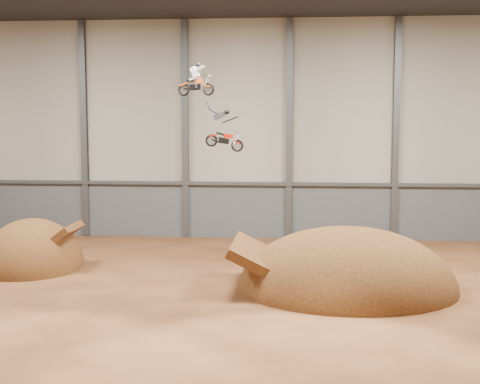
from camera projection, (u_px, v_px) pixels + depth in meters
The scene contains 12 objects.
floor at pixel (206, 299), 28.72m from camera, with size 40.00×40.00×0.00m, color #482513.
back_wall at pixel (237, 130), 42.81m from camera, with size 40.00×0.10×14.00m, color #A6A293.
lower_band_back at pixel (237, 211), 43.29m from camera, with size 39.80×0.18×3.50m, color #505258.
steel_rail at pixel (237, 183), 42.94m from camera, with size 39.80×0.35×0.20m, color #47494F.
steel_column_1 at pixel (84, 129), 43.46m from camera, with size 0.40×0.36×13.90m, color #47494F.
steel_column_2 at pixel (185, 130), 42.90m from camera, with size 0.40×0.36×13.90m, color #47494F.
steel_column_3 at pixel (289, 130), 42.33m from camera, with size 0.40×0.36×13.90m, color #47494F.
steel_column_4 at pixel (396, 130), 41.77m from camera, with size 0.40×0.36×13.90m, color #47494F.
takeoff_ramp at pixel (32, 268), 34.55m from camera, with size 5.18×5.98×5.18m, color #3E220F.
landing_ramp at pixel (347, 289), 30.28m from camera, with size 9.85×8.71×5.68m, color #3E220F.
fmx_rider_a at pixel (196, 78), 31.47m from camera, with size 1.87×0.71×1.69m, color #CA500E, non-canonical shape.
fmx_rider_b at pixel (223, 127), 32.82m from camera, with size 2.54×0.72×2.17m, color #B61405, non-canonical shape.
Camera 1 is at (3.83, -27.82, 7.71)m, focal length 50.00 mm.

